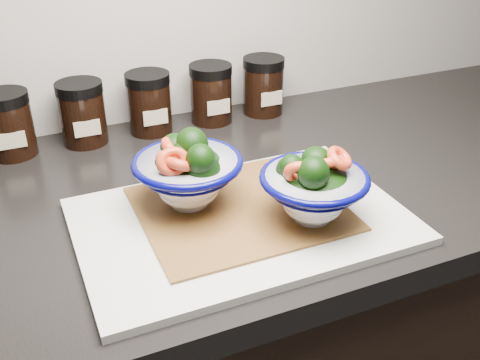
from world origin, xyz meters
name	(u,v)px	position (x,y,z in m)	size (l,w,h in m)	color
countertop	(99,221)	(0.00, 1.45, 0.88)	(3.50, 0.60, 0.04)	black
cutting_board	(241,221)	(0.18, 1.33, 0.91)	(0.45, 0.30, 0.01)	beige
bamboo_mat	(240,208)	(0.18, 1.35, 0.91)	(0.28, 0.24, 0.00)	olive
bowl_left	(188,172)	(0.12, 1.39, 0.97)	(0.16, 0.16, 0.11)	white
bowl_right	(313,187)	(0.26, 1.29, 0.96)	(0.15, 0.15, 0.11)	white
spice_jar_b	(9,124)	(-0.10, 1.69, 0.96)	(0.08, 0.08, 0.11)	black
spice_jar_c	(82,113)	(0.03, 1.69, 0.96)	(0.08, 0.08, 0.11)	black
spice_jar_d	(149,103)	(0.15, 1.69, 0.96)	(0.08, 0.08, 0.11)	black
spice_jar_e	(211,93)	(0.27, 1.69, 0.96)	(0.08, 0.08, 0.11)	black
spice_jar_f	(263,86)	(0.38, 1.69, 0.96)	(0.08, 0.08, 0.11)	black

